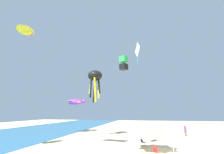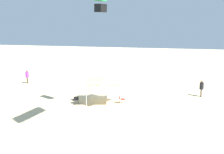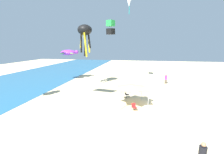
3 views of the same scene
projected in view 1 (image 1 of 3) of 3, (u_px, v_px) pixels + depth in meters
ground at (191, 153)px, 15.99m from camera, size 120.00×120.00×0.10m
canopy_tent at (150, 127)px, 16.77m from camera, size 4.05×4.16×2.67m
folding_chair_facing_ocean at (156, 151)px, 14.65m from camera, size 0.78×0.72×0.82m
folding_chair_right_of_tent at (143, 142)px, 19.14m from camera, size 0.78×0.81×0.82m
person_near_umbrella at (185, 129)px, 27.22m from camera, size 0.45×0.45×1.90m
kite_box_green at (124, 63)px, 18.47m from camera, size 1.05×1.04×1.65m
kite_turtle_purple at (76, 102)px, 32.88m from camera, size 3.80×4.16×1.52m
kite_diamond_white at (137, 50)px, 31.70m from camera, size 3.01×1.17×4.56m
kite_delta_yellow at (25, 29)px, 26.30m from camera, size 3.52×3.49×2.28m
kite_octopus_black at (95, 77)px, 27.42m from camera, size 2.53×2.53×5.61m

